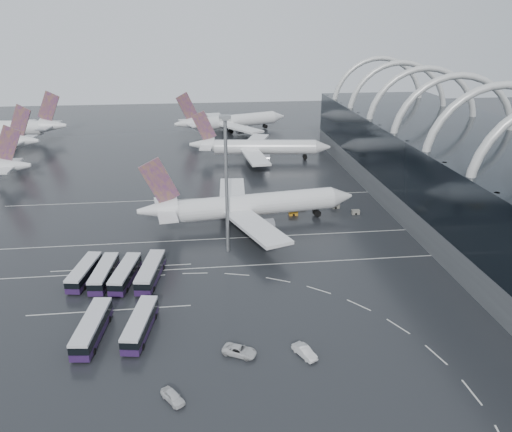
{
  "coord_description": "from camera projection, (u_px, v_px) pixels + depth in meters",
  "views": [
    {
      "loc": [
        -7.45,
        -92.74,
        47.28
      ],
      "look_at": [
        4.39,
        7.61,
        7.0
      ],
      "focal_mm": 35.0,
      "sensor_mm": 36.0,
      "label": 1
    }
  ],
  "objects": [
    {
      "name": "bus_row_near_c",
      "position": [
        125.0,
        274.0,
        95.37
      ],
      "size": [
        4.98,
        13.05,
        3.14
      ],
      "rotation": [
        0.0,
        0.0,
        1.4
      ],
      "color": "#22123A",
      "rests_on": "ground"
    },
    {
      "name": "airliner_gate_c",
      "position": [
        230.0,
        122.0,
        219.01
      ],
      "size": [
        51.08,
        46.58,
        18.8
      ],
      "rotation": [
        0.0,
        0.0,
        0.36
      ],
      "color": "silver",
      "rests_on": "ground"
    },
    {
      "name": "terminal",
      "position": [
        477.0,
        174.0,
        124.85
      ],
      "size": [
        42.0,
        160.0,
        34.9
      ],
      "color": "#5A5C5F",
      "rests_on": "ground"
    },
    {
      "name": "van_curve_c",
      "position": [
        305.0,
        352.0,
        74.67
      ],
      "size": [
        3.48,
        4.77,
        1.5
      ],
      "primitive_type": "imported",
      "rotation": [
        0.0,
        0.0,
        0.47
      ],
      "color": "silver",
      "rests_on": "ground"
    },
    {
      "name": "floodlight_mast",
      "position": [
        226.0,
        169.0,
        101.85
      ],
      "size": [
        2.26,
        2.26,
        29.42
      ],
      "color": "gray",
      "rests_on": "ground"
    },
    {
      "name": "ground",
      "position": [
        239.0,
        261.0,
        103.88
      ],
      "size": [
        420.0,
        420.0,
        0.0
      ],
      "primitive_type": "plane",
      "color": "black",
      "rests_on": "ground"
    },
    {
      "name": "airliner_main",
      "position": [
        246.0,
        206.0,
        121.4
      ],
      "size": [
        53.97,
        46.89,
        18.28
      ],
      "rotation": [
        0.0,
        0.0,
        0.14
      ],
      "color": "silver",
      "rests_on": "ground"
    },
    {
      "name": "bus_row_near_b",
      "position": [
        104.0,
        273.0,
        95.51
      ],
      "size": [
        4.14,
        12.87,
        3.11
      ],
      "rotation": [
        0.0,
        0.0,
        1.47
      ],
      "color": "#22123A",
      "rests_on": "ground"
    },
    {
      "name": "gse_cart_belly_a",
      "position": [
        293.0,
        213.0,
        128.08
      ],
      "size": [
        2.25,
        1.33,
        1.22
      ],
      "primitive_type": "cube",
      "color": "orange",
      "rests_on": "ground"
    },
    {
      "name": "van_curve_a",
      "position": [
        240.0,
        351.0,
        74.92
      ],
      "size": [
        5.71,
        4.47,
        1.44
      ],
      "primitive_type": "imported",
      "rotation": [
        0.0,
        0.0,
        1.1
      ],
      "color": "silver",
      "rests_on": "ground"
    },
    {
      "name": "bus_row_near_d",
      "position": [
        151.0,
        272.0,
        95.85
      ],
      "size": [
        5.05,
        13.82,
        3.33
      ],
      "rotation": [
        0.0,
        0.0,
        1.42
      ],
      "color": "#22123A",
      "rests_on": "ground"
    },
    {
      "name": "bus_bay_line_north",
      "position": [
        122.0,
        268.0,
        101.26
      ],
      "size": [
        28.0,
        0.25,
        0.01
      ],
      "primitive_type": "cube",
      "color": "beige",
      "rests_on": "ground"
    },
    {
      "name": "gse_cart_belly_d",
      "position": [
        356.0,
        212.0,
        128.81
      ],
      "size": [
        2.02,
        1.19,
        1.1
      ],
      "primitive_type": "cube",
      "color": "slate",
      "rests_on": "ground"
    },
    {
      "name": "van_curve_b",
      "position": [
        173.0,
        396.0,
        65.88
      ],
      "size": [
        3.72,
        4.33,
        1.4
      ],
      "primitive_type": "imported",
      "rotation": [
        0.0,
        0.0,
        0.61
      ],
      "color": "silver",
      "rests_on": "ground"
    },
    {
      "name": "bus_row_far_c",
      "position": [
        140.0,
        324.0,
        79.63
      ],
      "size": [
        4.96,
        13.16,
        3.17
      ],
      "rotation": [
        0.0,
        0.0,
        1.41
      ],
      "color": "#22123A",
      "rests_on": "ground"
    },
    {
      "name": "bus_bay_line_south",
      "position": [
        110.0,
        310.0,
        86.5
      ],
      "size": [
        28.0,
        0.25,
        0.01
      ],
      "primitive_type": "cube",
      "color": "beige",
      "rests_on": "ground"
    },
    {
      "name": "gse_cart_belly_b",
      "position": [
        335.0,
        206.0,
        132.88
      ],
      "size": [
        2.1,
        1.24,
        1.15
      ],
      "primitive_type": "cube",
      "color": "slate",
      "rests_on": "ground"
    },
    {
      "name": "gse_cart_belly_c",
      "position": [
        257.0,
        227.0,
        119.57
      ],
      "size": [
        2.31,
        1.37,
        1.26
      ],
      "primitive_type": "cube",
      "color": "orange",
      "rests_on": "ground"
    },
    {
      "name": "jet_remote_far",
      "position": [
        13.0,
        128.0,
        203.99
      ],
      "size": [
        46.59,
        37.59,
        20.26
      ],
      "rotation": [
        0.0,
        0.0,
        3.03
      ],
      "color": "silver",
      "rests_on": "ground"
    },
    {
      "name": "airliner_gate_b",
      "position": [
        258.0,
        147.0,
        177.12
      ],
      "size": [
        50.18,
        44.8,
        17.41
      ],
      "rotation": [
        0.0,
        0.0,
        -0.12
      ],
      "color": "silver",
      "rests_on": "ground"
    },
    {
      "name": "bus_row_near_a",
      "position": [
        84.0,
        272.0,
        96.07
      ],
      "size": [
        4.87,
        12.71,
        3.06
      ],
      "rotation": [
        0.0,
        0.0,
        1.4
      ],
      "color": "#22123A",
      "rests_on": "ground"
    },
    {
      "name": "bus_row_far_a",
      "position": [
        92.0,
        328.0,
        78.57
      ],
      "size": [
        4.48,
        13.66,
        3.3
      ],
      "rotation": [
        0.0,
        0.0,
        1.46
      ],
      "color": "#22123A",
      "rests_on": "ground"
    },
    {
      "name": "lane_marking_mid",
      "position": [
        235.0,
        238.0,
        114.94
      ],
      "size": [
        120.0,
        0.25,
        0.01
      ],
      "primitive_type": "cube",
      "color": "beige",
      "rests_on": "ground"
    },
    {
      "name": "lane_marking_near",
      "position": [
        240.0,
        266.0,
        102.03
      ],
      "size": [
        120.0,
        0.25,
        0.01
      ],
      "primitive_type": "cube",
      "color": "beige",
      "rests_on": "ground"
    },
    {
      "name": "gse_cart_belly_e",
      "position": [
        301.0,
        205.0,
        133.6
      ],
      "size": [
        2.19,
        1.3,
        1.2
      ],
      "primitive_type": "cube",
      "color": "orange",
      "rests_on": "ground"
    },
    {
      "name": "lane_marking_far",
      "position": [
        227.0,
        198.0,
        140.78
      ],
      "size": [
        120.0,
        0.25,
        0.01
      ],
      "primitive_type": "cube",
      "color": "beige",
      "rests_on": "ground"
    }
  ]
}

